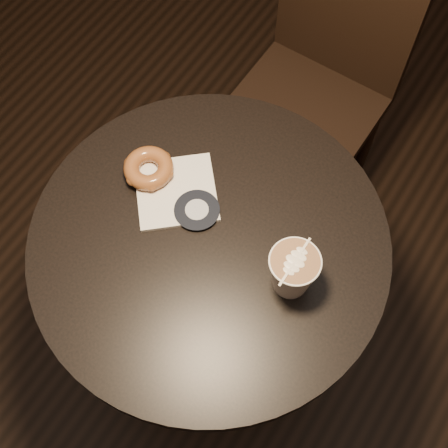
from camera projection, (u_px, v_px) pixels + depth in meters
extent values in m
plane|color=black|center=(214.00, 346.00, 1.87)|extent=(4.50, 4.50, 0.00)
cylinder|color=black|center=(209.00, 243.00, 1.21)|extent=(0.70, 0.70, 0.03)
cylinder|color=black|center=(212.00, 305.00, 1.53)|extent=(0.07, 0.07, 0.70)
cylinder|color=black|center=(214.00, 345.00, 1.86)|extent=(0.44, 0.44, 0.02)
cube|color=black|center=(304.00, 110.00, 1.73)|extent=(0.39, 0.39, 0.04)
cylinder|color=black|center=(223.00, 165.00, 1.90)|extent=(0.03, 0.03, 0.43)
cylinder|color=black|center=(315.00, 217.00, 1.82)|extent=(0.03, 0.03, 0.43)
cylinder|color=black|center=(278.00, 94.00, 2.02)|extent=(0.03, 0.03, 0.43)
cylinder|color=black|center=(367.00, 140.00, 1.94)|extent=(0.03, 0.03, 0.43)
cube|color=white|center=(176.00, 191.00, 1.24)|extent=(0.22, 0.22, 0.01)
torus|color=brown|center=(149.00, 168.00, 1.24)|extent=(0.10, 0.10, 0.03)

